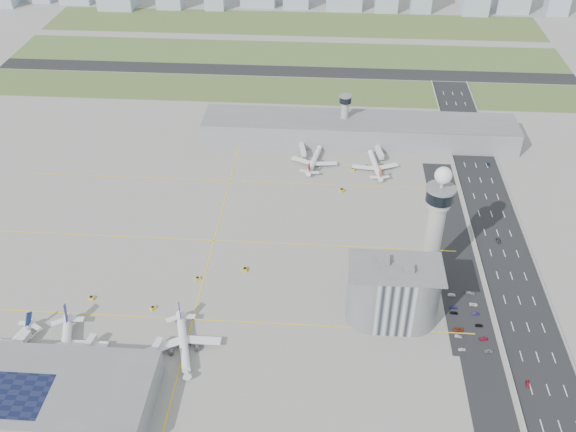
# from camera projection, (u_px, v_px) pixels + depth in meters

# --- Properties ---
(ground) EXTENTS (1000.00, 1000.00, 0.00)m
(ground) POSITION_uv_depth(u_px,v_px,m) (283.00, 281.00, 320.93)
(ground) COLOR #98968E
(grass_strip_0) EXTENTS (480.00, 50.00, 0.08)m
(grass_strip_0) POSITION_uv_depth(u_px,v_px,m) (280.00, 90.00, 504.24)
(grass_strip_0) COLOR #4D632E
(grass_strip_0) RESTS_ON ground
(grass_strip_1) EXTENTS (480.00, 60.00, 0.08)m
(grass_strip_1) POSITION_uv_depth(u_px,v_px,m) (287.00, 54.00, 564.97)
(grass_strip_1) COLOR #4F6931
(grass_strip_1) RESTS_ON ground
(grass_strip_2) EXTENTS (480.00, 70.00, 0.08)m
(grass_strip_2) POSITION_uv_depth(u_px,v_px,m) (292.00, 23.00, 629.75)
(grass_strip_2) COLOR #4A5F2D
(grass_strip_2) RESTS_ON ground
(runway) EXTENTS (480.00, 22.00, 0.10)m
(runway) POSITION_uv_depth(u_px,v_px,m) (283.00, 71.00, 534.19)
(runway) COLOR black
(runway) RESTS_ON ground
(highway) EXTENTS (28.00, 500.00, 0.10)m
(highway) POSITION_uv_depth(u_px,v_px,m) (517.00, 292.00, 314.31)
(highway) COLOR black
(highway) RESTS_ON ground
(barrier_left) EXTENTS (0.60, 500.00, 1.20)m
(barrier_left) POSITION_uv_depth(u_px,v_px,m) (488.00, 290.00, 314.79)
(barrier_left) COLOR #9E9E99
(barrier_left) RESTS_ON ground
(barrier_right) EXTENTS (0.60, 500.00, 1.20)m
(barrier_right) POSITION_uv_depth(u_px,v_px,m) (546.00, 292.00, 313.19)
(barrier_right) COLOR #9E9E99
(barrier_right) RESTS_ON ground
(landside_road) EXTENTS (18.00, 260.00, 0.08)m
(landside_road) POSITION_uv_depth(u_px,v_px,m) (468.00, 304.00, 307.65)
(landside_road) COLOR black
(landside_road) RESTS_ON ground
(parking_lot) EXTENTS (20.00, 44.00, 0.10)m
(parking_lot) POSITION_uv_depth(u_px,v_px,m) (468.00, 321.00, 298.05)
(parking_lot) COLOR black
(parking_lot) RESTS_ON ground
(taxiway_line_h_0) EXTENTS (260.00, 0.60, 0.01)m
(taxiway_line_h_0) POSITION_uv_depth(u_px,v_px,m) (193.00, 320.00, 298.93)
(taxiway_line_h_0) COLOR yellow
(taxiway_line_h_0) RESTS_ON ground
(taxiway_line_h_1) EXTENTS (260.00, 0.60, 0.01)m
(taxiway_line_h_1) POSITION_uv_depth(u_px,v_px,m) (214.00, 241.00, 347.51)
(taxiway_line_h_1) COLOR yellow
(taxiway_line_h_1) RESTS_ON ground
(taxiway_line_h_2) EXTENTS (260.00, 0.60, 0.01)m
(taxiway_line_h_2) POSITION_uv_depth(u_px,v_px,m) (230.00, 181.00, 396.10)
(taxiway_line_h_2) COLOR yellow
(taxiway_line_h_2) RESTS_ON ground
(taxiway_line_v) EXTENTS (0.60, 260.00, 0.01)m
(taxiway_line_v) POSITION_uv_depth(u_px,v_px,m) (214.00, 241.00, 347.51)
(taxiway_line_v) COLOR yellow
(taxiway_line_v) RESTS_ON ground
(control_tower) EXTENTS (14.00, 14.00, 64.50)m
(control_tower) POSITION_uv_depth(u_px,v_px,m) (436.00, 221.00, 302.82)
(control_tower) COLOR #ADAAA5
(control_tower) RESTS_ON ground
(secondary_tower) EXTENTS (8.60, 8.60, 31.90)m
(secondary_tower) POSITION_uv_depth(u_px,v_px,m) (345.00, 113.00, 429.69)
(secondary_tower) COLOR #ADAAA5
(secondary_tower) RESTS_ON ground
(admin_building) EXTENTS (42.00, 24.00, 33.50)m
(admin_building) POSITION_uv_depth(u_px,v_px,m) (393.00, 293.00, 291.20)
(admin_building) COLOR #B2B2B7
(admin_building) RESTS_ON ground
(terminal_pier) EXTENTS (210.00, 32.00, 15.80)m
(terminal_pier) POSITION_uv_depth(u_px,v_px,m) (359.00, 130.00, 433.86)
(terminal_pier) COLOR gray
(terminal_pier) RESTS_ON ground
(near_terminal) EXTENTS (84.00, 42.00, 13.00)m
(near_terminal) POSITION_uv_depth(u_px,v_px,m) (48.00, 395.00, 255.81)
(near_terminal) COLOR gray
(near_terminal) RESTS_ON ground
(airplane_near_a) EXTENTS (37.90, 41.37, 9.64)m
(airplane_near_a) POSITION_uv_depth(u_px,v_px,m) (7.00, 345.00, 279.75)
(airplane_near_a) COLOR white
(airplane_near_a) RESTS_ON ground
(airplane_near_b) EXTENTS (47.15, 51.44, 11.97)m
(airplane_near_b) POSITION_uv_depth(u_px,v_px,m) (64.00, 346.00, 277.47)
(airplane_near_b) COLOR white
(airplane_near_b) RESTS_ON ground
(airplane_near_c) EXTENTS (43.44, 47.50, 11.11)m
(airplane_near_c) POSITION_uv_depth(u_px,v_px,m) (183.00, 341.00, 280.46)
(airplane_near_c) COLOR white
(airplane_near_c) RESTS_ON ground
(airplane_far_a) EXTENTS (35.86, 40.17, 9.93)m
(airplane_far_a) POSITION_uv_depth(u_px,v_px,m) (314.00, 157.00, 409.99)
(airplane_far_a) COLOR white
(airplane_far_a) RESTS_ON ground
(airplane_far_b) EXTENTS (34.94, 39.39, 9.88)m
(airplane_far_b) POSITION_uv_depth(u_px,v_px,m) (375.00, 162.00, 405.26)
(airplane_far_b) COLOR white
(airplane_far_b) RESTS_ON ground
(jet_bridge_near_0) EXTENTS (5.39, 14.31, 5.70)m
(jet_bridge_near_0) POSITION_uv_depth(u_px,v_px,m) (11.00, 358.00, 276.35)
(jet_bridge_near_0) COLOR silver
(jet_bridge_near_0) RESTS_ON ground
(jet_bridge_near_1) EXTENTS (5.39, 14.31, 5.70)m
(jet_bridge_near_1) POSITION_uv_depth(u_px,v_px,m) (79.00, 361.00, 274.63)
(jet_bridge_near_1) COLOR silver
(jet_bridge_near_1) RESTS_ON ground
(jet_bridge_near_2) EXTENTS (5.39, 14.31, 5.70)m
(jet_bridge_near_2) POSITION_uv_depth(u_px,v_px,m) (148.00, 365.00, 272.91)
(jet_bridge_near_2) COLOR silver
(jet_bridge_near_2) RESTS_ON ground
(jet_bridge_far_0) EXTENTS (5.39, 14.31, 5.70)m
(jet_bridge_far_0) POSITION_uv_depth(u_px,v_px,m) (301.00, 146.00, 426.04)
(jet_bridge_far_0) COLOR silver
(jet_bridge_far_0) RESTS_ON ground
(jet_bridge_far_1) EXTENTS (5.39, 14.31, 5.70)m
(jet_bridge_far_1) POSITION_uv_depth(u_px,v_px,m) (377.00, 149.00, 423.17)
(jet_bridge_far_1) COLOR silver
(jet_bridge_far_1) RESTS_ON ground
(tug_0) EXTENTS (3.22, 2.51, 1.68)m
(tug_0) POSITION_uv_depth(u_px,v_px,m) (91.00, 298.00, 309.81)
(tug_0) COLOR yellow
(tug_0) RESTS_ON ground
(tug_1) EXTENTS (3.16, 3.32, 1.59)m
(tug_1) POSITION_uv_depth(u_px,v_px,m) (153.00, 308.00, 304.14)
(tug_1) COLOR yellow
(tug_1) RESTS_ON ground
(tug_2) EXTENTS (3.35, 3.12, 1.60)m
(tug_2) POSITION_uv_depth(u_px,v_px,m) (197.00, 278.00, 321.26)
(tug_2) COLOR gold
(tug_2) RESTS_ON ground
(tug_3) EXTENTS (2.20, 3.18, 1.84)m
(tug_3) POSITION_uv_depth(u_px,v_px,m) (245.00, 269.00, 326.91)
(tug_3) COLOR #E4B202
(tug_3) RESTS_ON ground
(tug_4) EXTENTS (3.77, 3.97, 1.90)m
(tug_4) POSITION_uv_depth(u_px,v_px,m) (342.00, 190.00, 386.41)
(tug_4) COLOR gold
(tug_4) RESTS_ON ground
(tug_5) EXTENTS (2.51, 3.42, 1.87)m
(tug_5) POSITION_uv_depth(u_px,v_px,m) (353.00, 169.00, 406.12)
(tug_5) COLOR yellow
(tug_5) RESTS_ON ground
(car_lot_0) EXTENTS (3.57, 1.81, 1.16)m
(car_lot_0) POSITION_uv_depth(u_px,v_px,m) (462.00, 349.00, 283.17)
(car_lot_0) COLOR white
(car_lot_0) RESTS_ON ground
(car_lot_1) EXTENTS (3.41, 1.52, 1.09)m
(car_lot_1) POSITION_uv_depth(u_px,v_px,m) (458.00, 336.00, 289.65)
(car_lot_1) COLOR #A8A8A8
(car_lot_1) RESTS_ON ground
(car_lot_2) EXTENTS (4.60, 2.37, 1.24)m
(car_lot_2) POSITION_uv_depth(u_px,v_px,m) (459.00, 329.00, 293.01)
(car_lot_2) COLOR maroon
(car_lot_2) RESTS_ON ground
(car_lot_3) EXTENTS (3.78, 1.54, 1.09)m
(car_lot_3) POSITION_uv_depth(u_px,v_px,m) (454.00, 313.00, 301.84)
(car_lot_3) COLOR black
(car_lot_3) RESTS_ON ground
(car_lot_4) EXTENTS (3.58, 1.82, 1.17)m
(car_lot_4) POSITION_uv_depth(u_px,v_px,m) (454.00, 307.00, 304.72)
(car_lot_4) COLOR navy
(car_lot_4) RESTS_ON ground
(car_lot_5) EXTENTS (3.65, 1.47, 1.18)m
(car_lot_5) POSITION_uv_depth(u_px,v_px,m) (452.00, 295.00, 311.82)
(car_lot_5) COLOR silver
(car_lot_5) RESTS_ON ground
(car_lot_6) EXTENTS (4.06, 2.10, 1.09)m
(car_lot_6) POSITION_uv_depth(u_px,v_px,m) (489.00, 351.00, 282.44)
(car_lot_6) COLOR gray
(car_lot_6) RESTS_ON ground
(car_lot_7) EXTENTS (4.25, 2.29, 1.17)m
(car_lot_7) POSITION_uv_depth(u_px,v_px,m) (484.00, 339.00, 288.34)
(car_lot_7) COLOR #AC1036
(car_lot_7) RESTS_ON ground
(car_lot_8) EXTENTS (3.58, 1.47, 1.21)m
(car_lot_8) POSITION_uv_depth(u_px,v_px,m) (479.00, 325.00, 295.07)
(car_lot_8) COLOR black
(car_lot_8) RESTS_ON ground
(car_lot_9) EXTENTS (3.46, 1.22, 1.14)m
(car_lot_9) POSITION_uv_depth(u_px,v_px,m) (476.00, 314.00, 301.25)
(car_lot_9) COLOR navy
(car_lot_9) RESTS_ON ground
(car_lot_10) EXTENTS (4.02, 2.00, 1.09)m
(car_lot_10) POSITION_uv_depth(u_px,v_px,m) (473.00, 304.00, 306.42)
(car_lot_10) COLOR white
(car_lot_10) RESTS_ON ground
(car_lot_11) EXTENTS (4.60, 2.10, 1.30)m
(car_lot_11) POSITION_uv_depth(u_px,v_px,m) (471.00, 293.00, 312.86)
(car_lot_11) COLOR gray
(car_lot_11) RESTS_ON ground
(car_hw_0) EXTENTS (1.79, 3.69, 1.21)m
(car_hw_0) POSITION_uv_depth(u_px,v_px,m) (528.00, 384.00, 267.58)
(car_hw_0) COLOR #AE1624
(car_hw_0) RESTS_ON ground
(car_hw_1) EXTENTS (1.99, 4.13, 1.30)m
(car_hw_1) POSITION_uv_depth(u_px,v_px,m) (498.00, 241.00, 346.53)
(car_hw_1) COLOR black
(car_hw_1) RESTS_ON ground
(car_hw_2) EXTENTS (2.01, 4.09, 1.12)m
(car_hw_2) POSITION_uv_depth(u_px,v_px,m) (488.00, 164.00, 411.40)
(car_hw_2) COLOR navy
(car_hw_2) RESTS_ON ground
(car_hw_4) EXTENTS (1.68, 3.60, 1.19)m
(car_hw_4) POSITION_uv_depth(u_px,v_px,m) (453.00, 122.00, 458.28)
(car_hw_4) COLOR #93A3AD
(car_hw_4) RESTS_ON ground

